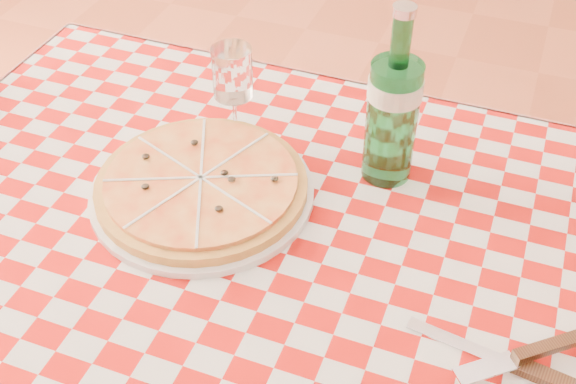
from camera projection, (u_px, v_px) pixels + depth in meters
name	position (u px, v px, depth m)	size (l,w,h in m)	color
dining_table	(286.00, 299.00, 1.07)	(1.20, 0.80, 0.75)	brown
tablecloth	(286.00, 256.00, 1.01)	(1.30, 0.90, 0.01)	#980D09
pizza_plate	(201.00, 184.00, 1.08)	(0.34, 0.34, 0.04)	#CA8543
water_bottle	(394.00, 97.00, 1.04)	(0.08, 0.08, 0.29)	#1A682D
wine_glass	(234.00, 93.00, 1.16)	(0.06, 0.06, 0.16)	white
cutlery	(514.00, 360.00, 0.86)	(0.25, 0.21, 0.03)	silver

